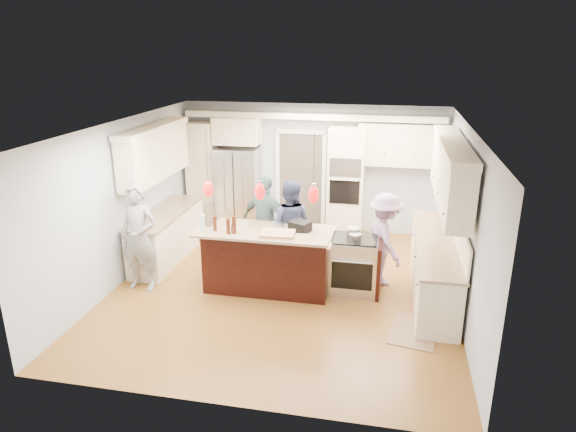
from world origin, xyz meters
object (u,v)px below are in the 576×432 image
kitchen_island (270,258)px  person_bar_end (139,237)px  person_far_left (290,225)px  island_range (355,265)px  refrigerator (238,189)px

kitchen_island → person_bar_end: person_bar_end is taller
kitchen_island → person_bar_end: size_ratio=1.17×
person_far_left → island_range: bearing=153.8°
person_bar_end → refrigerator: bearing=82.3°
refrigerator → kitchen_island: (1.30, -2.57, -0.41)m
refrigerator → island_range: bearing=-42.6°
kitchen_island → person_bar_end: bearing=-165.7°
refrigerator → kitchen_island: 2.91m
island_range → person_far_left: bearing=150.3°
island_range → person_bar_end: (-3.46, -0.60, 0.44)m
person_bar_end → person_far_left: size_ratio=1.10×
kitchen_island → island_range: kitchen_island is taller
refrigerator → person_far_left: refrigerator is taller
island_range → refrigerator: bearing=137.4°
refrigerator → island_range: refrigerator is taller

